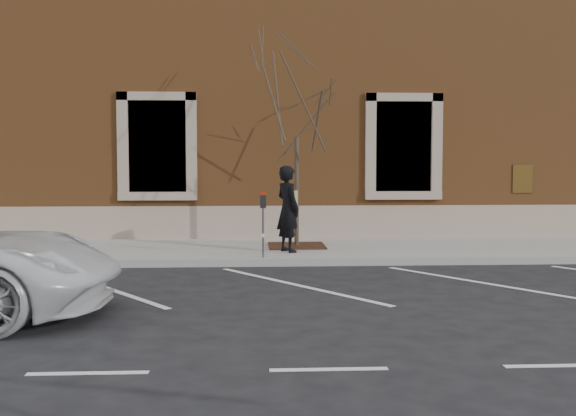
{
  "coord_description": "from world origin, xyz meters",
  "views": [
    {
      "loc": [
        -0.8,
        -14.1,
        2.14
      ],
      "look_at": [
        0.0,
        0.6,
        1.1
      ],
      "focal_mm": 45.0,
      "sensor_mm": 36.0,
      "label": 1
    }
  ],
  "objects": [
    {
      "name": "man",
      "position": [
        0.02,
        0.96,
        1.06
      ],
      "size": [
        0.7,
        0.79,
        1.81
      ],
      "primitive_type": "imported",
      "rotation": [
        0.0,
        0.0,
        2.07
      ],
      "color": "black",
      "rests_on": "sidewalk_near"
    },
    {
      "name": "parking_meter",
      "position": [
        -0.52,
        0.12,
        1.05
      ],
      "size": [
        0.12,
        0.09,
        1.3
      ],
      "rotation": [
        0.0,
        0.0,
        0.22
      ],
      "color": "#595B60",
      "rests_on": "sidewalk_near"
    },
    {
      "name": "ground",
      "position": [
        0.0,
        0.0,
        0.0
      ],
      "size": [
        120.0,
        120.0,
        0.0
      ],
      "primitive_type": "plane",
      "color": "#28282B",
      "rests_on": "ground"
    },
    {
      "name": "sidewalk_near",
      "position": [
        0.0,
        1.75,
        0.07
      ],
      "size": [
        40.0,
        3.5,
        0.15
      ],
      "primitive_type": "cube",
      "color": "#A2A099",
      "rests_on": "ground"
    },
    {
      "name": "tree_grate",
      "position": [
        0.26,
        1.87,
        0.17
      ],
      "size": [
        1.25,
        1.25,
        0.03
      ],
      "primitive_type": "cube",
      "color": "#432315",
      "rests_on": "sidewalk_near"
    },
    {
      "name": "building_civic",
      "position": [
        0.0,
        7.74,
        4.0
      ],
      "size": [
        40.0,
        8.62,
        8.0
      ],
      "color": "brown",
      "rests_on": "ground"
    },
    {
      "name": "parking_stripes",
      "position": [
        0.0,
        -2.2,
        0.0
      ],
      "size": [
        28.0,
        4.4,
        0.01
      ],
      "primitive_type": null,
      "color": "silver",
      "rests_on": "ground"
    },
    {
      "name": "curb_near",
      "position": [
        0.0,
        -0.05,
        0.07
      ],
      "size": [
        40.0,
        0.12,
        0.15
      ],
      "primitive_type": "cube",
      "color": "#9E9E99",
      "rests_on": "ground"
    },
    {
      "name": "sapling",
      "position": [
        0.26,
        1.87,
        3.25
      ],
      "size": [
        2.66,
        2.66,
        4.43
      ],
      "color": "#463B2B",
      "rests_on": "sidewalk_near"
    }
  ]
}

